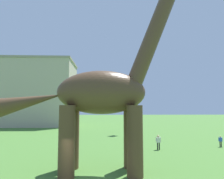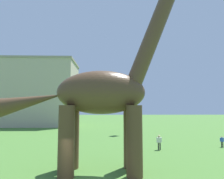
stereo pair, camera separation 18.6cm
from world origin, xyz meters
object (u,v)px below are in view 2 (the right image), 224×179
person_photographer (159,141)px  person_near_flyer (222,140)px  dinosaur_sculpture (100,92)px  kite_mid_left (123,104)px

person_photographer → person_near_flyer: bearing=-58.3°
person_near_flyer → person_photographer: bearing=-143.7°
dinosaur_sculpture → person_photographer: 10.29m
person_near_flyer → person_photographer: 7.45m
person_near_flyer → person_photographer: person_photographer is taller
dinosaur_sculpture → kite_mid_left: (3.15, 19.18, -0.44)m
person_near_flyer → kite_mid_left: kite_mid_left is taller
dinosaur_sculpture → person_near_flyer: (13.25, 8.38, -4.65)m
person_photographer → kite_mid_left: 13.00m
dinosaur_sculpture → kite_mid_left: bearing=113.8°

